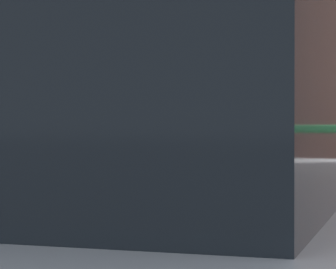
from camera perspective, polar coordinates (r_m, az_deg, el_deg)
name	(u,v)px	position (r m, az deg, el deg)	size (l,w,h in m)	color
parking_meter	(201,134)	(3.14, 2.51, 0.02)	(0.16, 0.17, 1.48)	slate
pedestrian_at_meter	(65,150)	(3.43, -7.86, -1.18)	(0.62, 0.40, 1.71)	#1E233F
background_railing	(289,166)	(5.62, 9.21, -2.39)	(24.06, 0.06, 1.10)	#1E602D
backdrop_wall	(322,56)	(7.75, 11.60, 5.89)	(32.00, 0.50, 3.87)	brown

